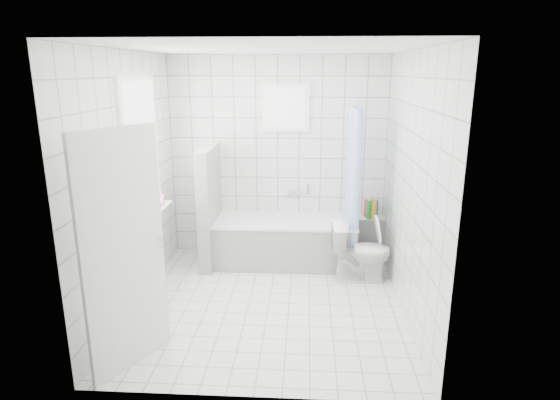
{
  "coord_description": "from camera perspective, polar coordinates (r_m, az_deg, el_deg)",
  "views": [
    {
      "loc": [
        0.38,
        -4.51,
        2.4
      ],
      "look_at": [
        0.1,
        0.35,
        1.05
      ],
      "focal_mm": 30.0,
      "sensor_mm": 36.0,
      "label": 1
    }
  ],
  "objects": [
    {
      "name": "curtain_rod",
      "position": [
        5.66,
        9.29,
        11.23
      ],
      "size": [
        0.02,
        0.8,
        0.02
      ],
      "primitive_type": "cylinder",
      "rotation": [
        1.57,
        0.0,
        0.0
      ],
      "color": "silver",
      "rests_on": "wall_back"
    },
    {
      "name": "partition_wall",
      "position": [
        5.95,
        -8.57,
        -0.79
      ],
      "size": [
        0.15,
        0.85,
        1.5
      ],
      "primitive_type": "cube",
      "color": "white",
      "rests_on": "ground"
    },
    {
      "name": "sill_bottles",
      "position": [
        5.3,
        -15.26,
        -0.31
      ],
      "size": [
        0.21,
        0.61,
        0.27
      ],
      "color": "white",
      "rests_on": "window_sill"
    },
    {
      "name": "ground",
      "position": [
        5.13,
        -1.33,
        -12.43
      ],
      "size": [
        3.0,
        3.0,
        0.0
      ],
      "primitive_type": "plane",
      "color": "white",
      "rests_on": "ground"
    },
    {
      "name": "wall_right",
      "position": [
        4.76,
        15.63,
        1.54
      ],
      "size": [
        0.02,
        3.0,
        2.6
      ],
      "primitive_type": "cube",
      "color": "white",
      "rests_on": "ground"
    },
    {
      "name": "ceiling",
      "position": [
        4.54,
        -1.55,
        18.01
      ],
      "size": [
        3.0,
        3.0,
        0.0
      ],
      "primitive_type": "plane",
      "rotation": [
        3.14,
        0.0,
        0.0
      ],
      "color": "white",
      "rests_on": "ground"
    },
    {
      "name": "shower_curtain",
      "position": [
        5.67,
        9.03,
        2.02
      ],
      "size": [
        0.14,
        0.48,
        1.78
      ],
      "primitive_type": null,
      "color": "#568BFD",
      "rests_on": "curtain_rod"
    },
    {
      "name": "wall_left",
      "position": [
        4.97,
        -17.73,
        1.97
      ],
      "size": [
        0.02,
        3.0,
        2.6
      ],
      "primitive_type": "cube",
      "color": "white",
      "rests_on": "ground"
    },
    {
      "name": "window_sill",
      "position": [
        5.33,
        -15.32,
        -1.88
      ],
      "size": [
        0.18,
        1.02,
        0.08
      ],
      "primitive_type": "cube",
      "color": "white",
      "rests_on": "wall_left"
    },
    {
      "name": "wall_back",
      "position": [
        6.13,
        -0.28,
        5.14
      ],
      "size": [
        2.8,
        0.02,
        2.6
      ],
      "primitive_type": "cube",
      "color": "white",
      "rests_on": "ground"
    },
    {
      "name": "tiled_ledge",
      "position": [
        6.32,
        10.74,
        -4.45
      ],
      "size": [
        0.4,
        0.24,
        0.55
      ],
      "primitive_type": "cube",
      "color": "white",
      "rests_on": "ground"
    },
    {
      "name": "window_left",
      "position": [
        5.18,
        -16.37,
        5.98
      ],
      "size": [
        0.01,
        0.9,
        1.4
      ],
      "primitive_type": "cube",
      "color": "white",
      "rests_on": "wall_left"
    },
    {
      "name": "ledge_bottles",
      "position": [
        6.17,
        11.04,
        -1.07
      ],
      "size": [
        0.18,
        0.17,
        0.27
      ],
      "color": "blue",
      "rests_on": "tiled_ledge"
    },
    {
      "name": "bathtub",
      "position": [
        6.03,
        0.66,
        -5.01
      ],
      "size": [
        1.78,
        0.77,
        0.58
      ],
      "color": "white",
      "rests_on": "ground"
    },
    {
      "name": "door",
      "position": [
        3.93,
        -18.45,
        -6.18
      ],
      "size": [
        0.42,
        0.72,
        2.0
      ],
      "primitive_type": "cube",
      "rotation": [
        0.0,
        0.0,
        -0.5
      ],
      "color": "silver",
      "rests_on": "ground"
    },
    {
      "name": "toilet",
      "position": [
        5.59,
        9.83,
        -6.26
      ],
      "size": [
        0.71,
        0.43,
        0.7
      ],
      "primitive_type": "imported",
      "rotation": [
        0.0,
        0.0,
        1.63
      ],
      "color": "white",
      "rests_on": "ground"
    },
    {
      "name": "wall_front",
      "position": [
        3.23,
        -3.61,
        -4.43
      ],
      "size": [
        2.8,
        0.02,
        2.6
      ],
      "primitive_type": "cube",
      "color": "white",
      "rests_on": "ground"
    },
    {
      "name": "window_back",
      "position": [
        5.99,
        0.66,
        11.17
      ],
      "size": [
        0.5,
        0.01,
        0.5
      ],
      "primitive_type": "cube",
      "color": "white",
      "rests_on": "wall_back"
    },
    {
      "name": "tub_faucet",
      "position": [
        6.17,
        1.75,
        0.93
      ],
      "size": [
        0.18,
        0.06,
        0.06
      ],
      "primitive_type": "cube",
      "color": "silver",
      "rests_on": "wall_back"
    }
  ]
}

